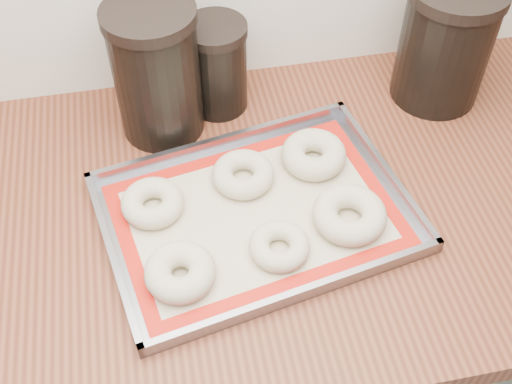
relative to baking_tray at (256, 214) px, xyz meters
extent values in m
cube|color=slate|center=(0.11, 0.03, -0.48)|extent=(3.00, 0.65, 0.86)
cube|color=brown|center=(0.11, 0.03, -0.03)|extent=(3.06, 0.68, 0.04)
cube|color=gray|center=(0.00, 0.00, 0.00)|extent=(0.51, 0.41, 0.00)
cube|color=gray|center=(-0.03, 0.16, 0.01)|extent=(0.45, 0.10, 0.02)
cube|color=gray|center=(0.03, -0.16, 0.01)|extent=(0.45, 0.10, 0.02)
cube|color=gray|center=(-0.22, -0.04, 0.01)|extent=(0.07, 0.33, 0.02)
cube|color=gray|center=(0.22, 0.04, 0.01)|extent=(0.07, 0.33, 0.02)
cube|color=#C6B793|center=(0.00, 0.00, 0.00)|extent=(0.47, 0.36, 0.00)
cube|color=red|center=(-0.02, 0.13, 0.00)|extent=(0.42, 0.10, 0.00)
cube|color=red|center=(0.02, -0.13, 0.00)|extent=(0.42, 0.10, 0.00)
cube|color=red|center=(-0.20, -0.04, 0.00)|extent=(0.07, 0.25, 0.00)
cube|color=red|center=(0.20, 0.04, 0.00)|extent=(0.07, 0.25, 0.00)
torus|color=beige|center=(-0.13, -0.09, 0.02)|extent=(0.14, 0.14, 0.04)
torus|color=beige|center=(0.02, -0.08, 0.01)|extent=(0.10, 0.10, 0.03)
torus|color=beige|center=(0.14, -0.04, 0.02)|extent=(0.12, 0.12, 0.04)
torus|color=beige|center=(-0.15, 0.04, 0.01)|extent=(0.11, 0.11, 0.03)
torus|color=beige|center=(-0.01, 0.07, 0.01)|extent=(0.11, 0.11, 0.03)
torus|color=beige|center=(0.11, 0.09, 0.02)|extent=(0.13, 0.13, 0.04)
cylinder|color=black|center=(-0.12, 0.23, 0.10)|extent=(0.14, 0.14, 0.22)
cylinder|color=black|center=(-0.12, 0.23, 0.22)|extent=(0.15, 0.15, 0.02)
cylinder|color=black|center=(-0.02, 0.27, 0.07)|extent=(0.10, 0.10, 0.15)
cylinder|color=black|center=(-0.02, 0.27, 0.15)|extent=(0.11, 0.11, 0.02)
cylinder|color=black|center=(0.38, 0.22, 0.09)|extent=(0.16, 0.16, 0.20)
camera|label=1|loc=(-0.12, -0.60, 0.78)|focal=45.00mm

